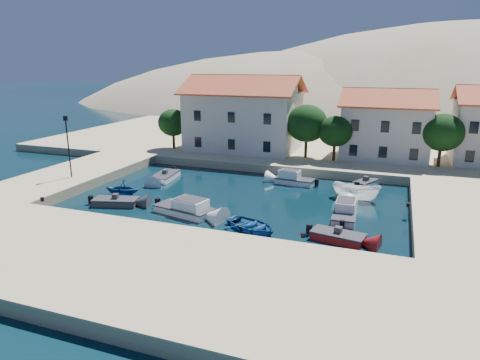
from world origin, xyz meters
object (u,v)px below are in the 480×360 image
at_px(cabin_cruiser_south, 184,208).
at_px(rowboat_south, 251,229).
at_px(building_mid, 386,123).
at_px(building_left, 244,112).
at_px(cabin_cruiser_east, 345,213).
at_px(lamppost, 68,141).
at_px(boat_east, 356,199).

height_order(cabin_cruiser_south, rowboat_south, cabin_cruiser_south).
bearing_deg(building_mid, building_left, -176.82).
bearing_deg(rowboat_south, building_mid, 4.84).
xyz_separation_m(building_left, rowboat_south, (9.50, -24.68, -5.94)).
relative_size(building_left, rowboat_south, 3.34).
bearing_deg(cabin_cruiser_east, lamppost, 87.87).
bearing_deg(cabin_cruiser_south, cabin_cruiser_east, 27.89).
bearing_deg(cabin_cruiser_south, rowboat_south, 1.02).
distance_m(cabin_cruiser_east, boat_east, 5.58).
relative_size(building_mid, lamppost, 1.69).
distance_m(lamppost, boat_east, 28.72).
height_order(building_left, boat_east, building_left).
distance_m(rowboat_south, boat_east, 12.36).
height_order(building_mid, boat_east, building_mid).
bearing_deg(building_left, cabin_cruiser_south, -82.53).
height_order(rowboat_south, cabin_cruiser_east, cabin_cruiser_east).
xyz_separation_m(cabin_cruiser_east, boat_east, (0.33, 5.55, -0.48)).
height_order(lamppost, cabin_cruiser_south, lamppost).
distance_m(building_mid, rowboat_south, 27.55).
bearing_deg(rowboat_south, building_left, 44.21).
bearing_deg(building_mid, cabin_cruiser_south, -121.56).
bearing_deg(boat_east, cabin_cruiser_south, 133.99).
bearing_deg(boat_east, building_left, 58.26).
height_order(building_left, rowboat_south, building_left).
distance_m(building_left, cabin_cruiser_east, 26.04).
bearing_deg(cabin_cruiser_east, rowboat_south, 124.42).
bearing_deg(building_left, lamppost, -119.90).
relative_size(lamppost, cabin_cruiser_east, 1.36).
height_order(cabin_cruiser_south, cabin_cruiser_east, same).
relative_size(rowboat_south, boat_east, 0.98).
height_order(building_mid, rowboat_south, building_mid).
height_order(building_mid, lamppost, building_mid).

